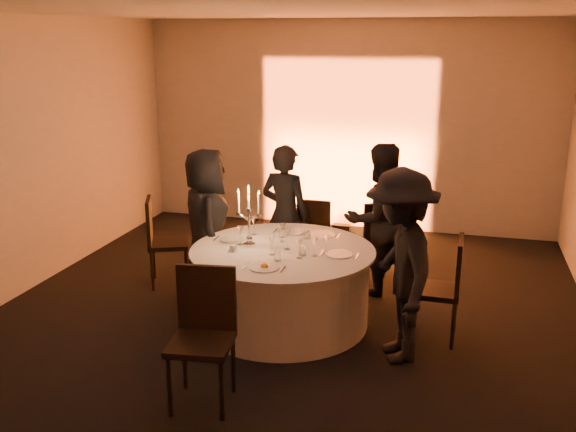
% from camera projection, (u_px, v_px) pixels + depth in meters
% --- Properties ---
extents(floor, '(7.00, 7.00, 0.00)m').
position_uv_depth(floor, '(283.00, 322.00, 6.42)').
color(floor, black).
rests_on(floor, ground).
extents(ceiling, '(7.00, 7.00, 0.00)m').
position_uv_depth(ceiling, '(282.00, 8.00, 5.60)').
color(ceiling, white).
rests_on(ceiling, wall_back).
extents(wall_back, '(7.00, 0.00, 7.00)m').
position_uv_depth(wall_back, '(347.00, 126.00, 9.26)').
color(wall_back, '#B8B3AA').
rests_on(wall_back, floor).
extents(wall_front, '(7.00, 0.00, 7.00)m').
position_uv_depth(wall_front, '(64.00, 341.00, 2.76)').
color(wall_front, '#B8B3AA').
rests_on(wall_front, floor).
extents(wall_left, '(0.00, 7.00, 7.00)m').
position_uv_depth(wall_left, '(9.00, 160.00, 6.76)').
color(wall_left, '#B8B3AA').
rests_on(wall_left, floor).
extents(uplighter_fixture, '(0.25, 0.12, 0.10)m').
position_uv_depth(uplighter_fixture, '(341.00, 228.00, 9.38)').
color(uplighter_fixture, black).
rests_on(uplighter_fixture, floor).
extents(banquet_table, '(1.80, 1.80, 0.77)m').
position_uv_depth(banquet_table, '(283.00, 286.00, 6.31)').
color(banquet_table, black).
rests_on(banquet_table, floor).
extents(chair_left, '(0.58, 0.58, 1.01)m').
position_uv_depth(chair_left, '(161.00, 236.00, 7.25)').
color(chair_left, black).
rests_on(chair_left, floor).
extents(chair_back_left, '(0.40, 0.40, 0.92)m').
position_uv_depth(chair_back_left, '(315.00, 231.00, 7.66)').
color(chair_back_left, black).
rests_on(chair_back_left, floor).
extents(chair_back_right, '(0.60, 0.60, 1.00)m').
position_uv_depth(chair_back_right, '(378.00, 238.00, 7.22)').
color(chair_back_right, black).
rests_on(chair_back_right, floor).
extents(chair_right, '(0.45, 0.45, 1.00)m').
position_uv_depth(chair_right, '(445.00, 283.00, 5.91)').
color(chair_right, black).
rests_on(chair_right, floor).
extents(chair_front, '(0.52, 0.52, 1.07)m').
position_uv_depth(chair_front, '(204.00, 327.00, 4.92)').
color(chair_front, black).
rests_on(chair_front, floor).
extents(guest_left, '(0.82, 0.94, 1.63)m').
position_uv_depth(guest_left, '(207.00, 224.00, 6.89)').
color(guest_left, black).
rests_on(guest_left, floor).
extents(guest_back_left, '(0.67, 0.52, 1.62)m').
position_uv_depth(guest_back_left, '(285.00, 216.00, 7.22)').
color(guest_back_left, black).
rests_on(guest_back_left, floor).
extents(guest_back_right, '(1.03, 0.99, 1.67)m').
position_uv_depth(guest_back_right, '(379.00, 219.00, 6.98)').
color(guest_back_right, black).
rests_on(guest_back_right, floor).
extents(guest_right, '(0.97, 1.25, 1.71)m').
position_uv_depth(guest_right, '(400.00, 266.00, 5.51)').
color(guest_right, black).
rests_on(guest_right, floor).
extents(plate_left, '(0.36, 0.25, 0.01)m').
position_uv_depth(plate_left, '(232.00, 239.00, 6.48)').
color(plate_left, silver).
rests_on(plate_left, banquet_table).
extents(plate_back_left, '(0.35, 0.29, 0.01)m').
position_uv_depth(plate_back_left, '(291.00, 232.00, 6.73)').
color(plate_back_left, silver).
rests_on(plate_back_left, banquet_table).
extents(plate_back_right, '(0.36, 0.28, 0.01)m').
position_uv_depth(plate_back_right, '(322.00, 235.00, 6.64)').
color(plate_back_right, silver).
rests_on(plate_back_right, banquet_table).
extents(plate_right, '(0.36, 0.26, 0.01)m').
position_uv_depth(plate_right, '(339.00, 254.00, 6.04)').
color(plate_right, silver).
rests_on(plate_right, banquet_table).
extents(plate_front, '(0.36, 0.27, 0.08)m').
position_uv_depth(plate_front, '(265.00, 266.00, 5.69)').
color(plate_front, silver).
rests_on(plate_front, banquet_table).
extents(coffee_cup, '(0.11, 0.11, 0.07)m').
position_uv_depth(coffee_cup, '(233.00, 248.00, 6.14)').
color(coffee_cup, silver).
rests_on(coffee_cup, banquet_table).
extents(candelabra, '(0.26, 0.12, 0.61)m').
position_uv_depth(candelabra, '(249.00, 224.00, 6.27)').
color(candelabra, white).
rests_on(candelabra, banquet_table).
extents(wine_glass_a, '(0.07, 0.07, 0.19)m').
position_uv_depth(wine_glass_a, '(282.00, 229.00, 6.40)').
color(wine_glass_a, white).
rests_on(wine_glass_a, banquet_table).
extents(wine_glass_b, '(0.07, 0.07, 0.19)m').
position_uv_depth(wine_glass_b, '(254.00, 222.00, 6.63)').
color(wine_glass_b, white).
rests_on(wine_glass_b, banquet_table).
extents(wine_glass_c, '(0.07, 0.07, 0.19)m').
position_uv_depth(wine_glass_c, '(299.00, 244.00, 5.92)').
color(wine_glass_c, white).
rests_on(wine_glass_c, banquet_table).
extents(wine_glass_d, '(0.07, 0.07, 0.19)m').
position_uv_depth(wine_glass_d, '(327.00, 240.00, 6.04)').
color(wine_glass_d, white).
rests_on(wine_glass_d, banquet_table).
extents(wine_glass_e, '(0.07, 0.07, 0.19)m').
position_uv_depth(wine_glass_e, '(240.00, 231.00, 6.30)').
color(wine_glass_e, white).
rests_on(wine_glass_e, banquet_table).
extents(wine_glass_f, '(0.07, 0.07, 0.19)m').
position_uv_depth(wine_glass_f, '(272.00, 241.00, 6.01)').
color(wine_glass_f, white).
rests_on(wine_glass_f, banquet_table).
extents(wine_glass_g, '(0.07, 0.07, 0.19)m').
position_uv_depth(wine_glass_g, '(315.00, 242.00, 5.98)').
color(wine_glass_g, white).
rests_on(wine_glass_g, banquet_table).
extents(wine_glass_h, '(0.07, 0.07, 0.19)m').
position_uv_depth(wine_glass_h, '(287.00, 236.00, 6.17)').
color(wine_glass_h, white).
rests_on(wine_glass_h, banquet_table).
extents(tumbler_a, '(0.07, 0.07, 0.09)m').
position_uv_depth(tumbler_a, '(303.00, 251.00, 6.02)').
color(tumbler_a, white).
rests_on(tumbler_a, banquet_table).
extents(tumbler_b, '(0.07, 0.07, 0.09)m').
position_uv_depth(tumbler_b, '(308.00, 234.00, 6.52)').
color(tumbler_b, white).
rests_on(tumbler_b, banquet_table).
extents(tumbler_c, '(0.07, 0.07, 0.09)m').
position_uv_depth(tumbler_c, '(278.00, 256.00, 5.87)').
color(tumbler_c, white).
rests_on(tumbler_c, banquet_table).
extents(tumbler_d, '(0.07, 0.07, 0.09)m').
position_uv_depth(tumbler_d, '(282.00, 233.00, 6.56)').
color(tumbler_d, white).
rests_on(tumbler_d, banquet_table).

